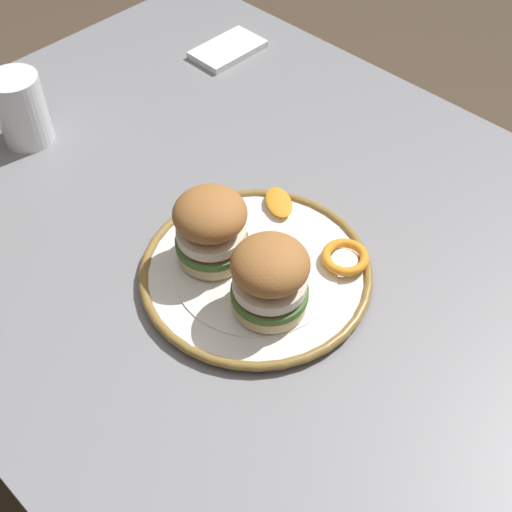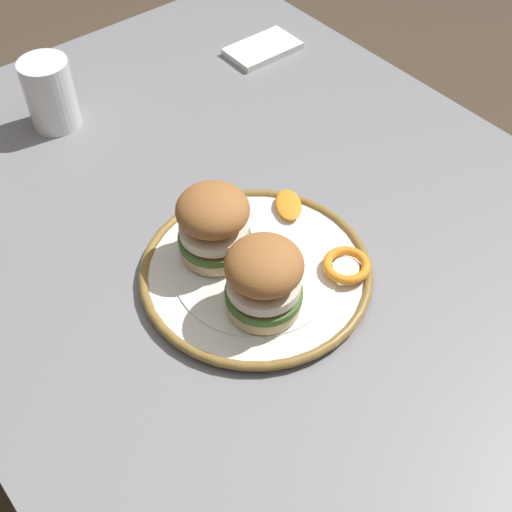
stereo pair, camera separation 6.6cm
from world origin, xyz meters
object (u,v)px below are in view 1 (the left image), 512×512
(dinner_plate, at_px, (256,272))
(sandwich_half_left, at_px, (270,277))
(sandwich_half_right, at_px, (211,227))
(dining_table, at_px, (304,313))
(drinking_glass, at_px, (22,113))

(dinner_plate, xyz_separation_m, sandwich_half_left, (-0.05, 0.03, 0.06))
(sandwich_half_left, distance_m, sandwich_half_right, 0.11)
(dining_table, bearing_deg, dinner_plate, 57.67)
(dinner_plate, xyz_separation_m, drinking_glass, (0.45, 0.04, 0.04))
(dining_table, distance_m, dinner_plate, 0.13)
(sandwich_half_left, distance_m, drinking_glass, 0.50)
(dining_table, relative_size, sandwich_half_left, 13.90)
(dining_table, relative_size, drinking_glass, 12.46)
(sandwich_half_left, bearing_deg, dinner_plate, -30.37)
(dining_table, height_order, sandwich_half_left, sandwich_half_left)
(dinner_plate, bearing_deg, dining_table, -122.33)
(dinner_plate, bearing_deg, sandwich_half_left, 149.63)
(drinking_glass, bearing_deg, dining_table, -167.95)
(dining_table, height_order, dinner_plate, dinner_plate)
(sandwich_half_right, bearing_deg, sandwich_half_left, 175.82)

